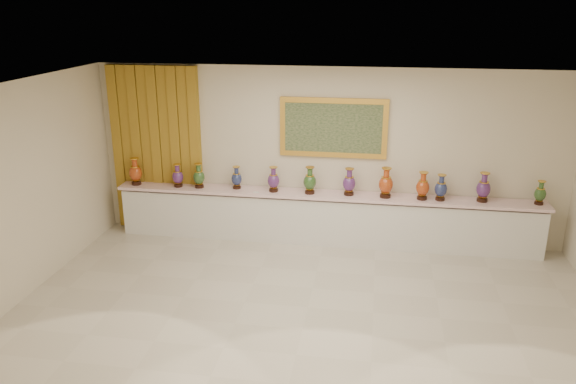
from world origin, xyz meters
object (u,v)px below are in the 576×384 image
at_px(vase_2, 199,177).
at_px(vase_1, 178,177).
at_px(vase_0, 136,173).
at_px(counter, 325,219).

bearing_deg(vase_2, vase_1, -178.17).
relative_size(vase_1, vase_2, 0.95).
bearing_deg(vase_1, vase_0, 179.83).
bearing_deg(counter, vase_0, -179.22).
relative_size(vase_0, vase_1, 1.18).
distance_m(vase_0, vase_2, 1.16).
relative_size(counter, vase_0, 14.99).
distance_m(counter, vase_0, 3.44).
height_order(vase_0, vase_2, vase_0).
height_order(counter, vase_0, vase_0).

